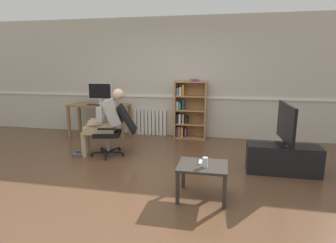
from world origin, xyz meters
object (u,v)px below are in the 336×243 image
Objects in this scene: radiator at (150,122)px; drinking_glass at (205,162)px; spare_remote at (200,162)px; imac_monitor at (100,92)px; tv_screen at (286,124)px; computer_mouse at (107,105)px; person_seated at (105,120)px; keyboard at (96,105)px; coffee_table at (203,170)px; tv_stand at (283,159)px; bookshelf at (188,110)px; computer_desk at (99,109)px; office_chair at (116,128)px.

radiator is 3.41m from drinking_glass.
radiator is at bearing 116.61° from spare_remote.
radiator is (1.10, 0.31, -0.73)m from imac_monitor.
imac_monitor is 0.62× the size of tv_screen.
imac_monitor is 5.81× the size of computer_mouse.
keyboard is at bearing -161.30° from person_seated.
coffee_table is 5.00× the size of drinking_glass.
person_seated reaches higher than tv_stand.
tv_stand is at bearing -46.22° from bookshelf.
keyboard is 0.30× the size of bookshelf.
computer_mouse is at bearing -149.26° from radiator.
imac_monitor is (0.00, 0.08, 0.39)m from computer_desk.
office_chair is at bearing -127.38° from bookshelf.
radiator is at bearing 15.88° from imac_monitor.
bookshelf is 1.41× the size of office_chair.
computer_desk is at bearing 135.44° from spare_remote.
computer_desk is 11.18× the size of drinking_glass.
computer_mouse is 3.35m from spare_remote.
tv_screen reaches higher than tv_stand.
office_chair is (0.89, -1.27, -0.52)m from imac_monitor.
spare_remote is at bearing 41.91° from person_seated.
person_seated is 2.01× the size of coffee_table.
imac_monitor is 1.36m from radiator.
coffee_table is at bearing -44.75° from computer_desk.
coffee_table is (-1.15, -1.07, -0.41)m from tv_screen.
drinking_glass is (2.63, -2.65, -0.15)m from computer_desk.
computer_desk is at bearing -90.08° from imac_monitor.
drinking_glass is at bearing -63.42° from spare_remote.
tv_stand is at bearing 40.05° from spare_remote.
bookshelf reaches higher than computer_desk.
imac_monitor is at bearing 64.09° from tv_screen.
bookshelf reaches higher than drinking_glass.
drinking_glass is (1.74, -1.46, -0.02)m from office_chair.
spare_remote is (-1.19, -1.00, -0.33)m from tv_screen.
keyboard is at bearing -168.02° from bookshelf.
drinking_glass is at bearing -46.02° from imac_monitor.
tv_stand is at bearing 71.19° from person_seated.
office_chair reaches higher than keyboard.
computer_mouse is at bearing 133.82° from coffee_table.
person_seated reaches higher than office_chair.
computer_desk reaches higher than coffee_table.
keyboard is 0.25m from computer_mouse.
drinking_glass is at bearing 40.09° from person_seated.
office_chair is (-0.20, -1.58, 0.21)m from radiator.
spare_remote is (2.57, -2.37, -0.32)m from keyboard.
imac_monitor is at bearing 134.40° from coffee_table.
tv_screen is (3.51, -1.38, 0.01)m from computer_mouse.
office_chair is 0.77× the size of person_seated.
tv_screen is at bearing -35.53° from radiator.
imac_monitor is at bearing 157.13° from tv_stand.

